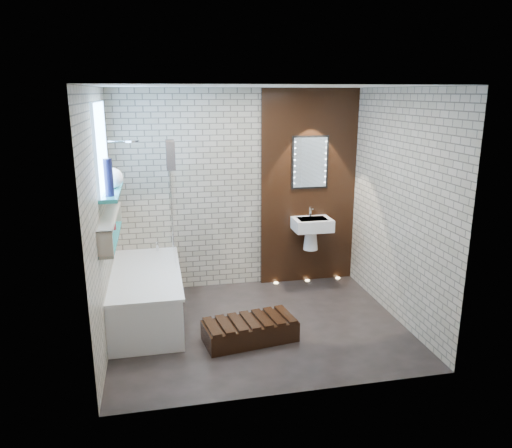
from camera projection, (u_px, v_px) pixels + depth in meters
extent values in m
plane|color=black|center=(259.00, 326.00, 5.50)|extent=(3.20, 3.20, 0.00)
cube|color=gray|center=(238.00, 190.00, 6.39)|extent=(3.20, 0.04, 2.60)
cube|color=gray|center=(292.00, 252.00, 3.93)|extent=(3.20, 0.04, 2.60)
cube|color=gray|center=(101.00, 222.00, 4.85)|extent=(0.04, 2.60, 2.60)
cube|color=gray|center=(398.00, 207.00, 5.47)|extent=(0.04, 2.60, 2.60)
plane|color=white|center=(259.00, 86.00, 4.82)|extent=(3.20, 3.20, 0.00)
cube|color=black|center=(308.00, 188.00, 6.55)|extent=(1.30, 0.06, 2.60)
cube|color=#7FADE0|center=(101.00, 147.00, 5.00)|extent=(0.03, 1.00, 0.90)
cube|color=teal|center=(112.00, 192.00, 5.13)|extent=(0.18, 1.00, 0.04)
cube|color=teal|center=(111.00, 238.00, 5.06)|extent=(0.14, 1.30, 0.03)
cube|color=#B2A899|center=(110.00, 216.00, 5.00)|extent=(0.14, 1.30, 0.03)
cube|color=#B2A899|center=(105.00, 245.00, 4.43)|extent=(0.14, 0.03, 0.26)
cube|color=#B2A899|center=(115.00, 213.00, 5.63)|extent=(0.14, 0.03, 0.26)
cube|color=white|center=(146.00, 296.00, 5.61)|extent=(0.75, 1.70, 0.55)
cube|color=white|center=(145.00, 273.00, 5.54)|extent=(0.79, 1.74, 0.03)
cylinder|color=silver|center=(157.00, 246.00, 6.24)|extent=(0.04, 0.04, 0.12)
cube|color=white|center=(172.00, 202.00, 5.84)|extent=(0.01, 0.78, 1.40)
cube|color=#292421|center=(170.00, 155.00, 5.59)|extent=(0.10, 0.25, 0.33)
cylinder|color=silver|center=(131.00, 141.00, 5.62)|extent=(0.18, 0.18, 0.02)
cube|color=white|center=(312.00, 225.00, 6.46)|extent=(0.50, 0.36, 0.16)
cone|color=white|center=(311.00, 239.00, 6.57)|extent=(0.20, 0.20, 0.28)
cylinder|color=silver|center=(310.00, 212.00, 6.52)|extent=(0.03, 0.03, 0.14)
cube|color=black|center=(310.00, 162.00, 6.42)|extent=(0.50, 0.02, 0.70)
cube|color=silver|center=(310.00, 163.00, 6.41)|extent=(0.45, 0.01, 0.65)
cube|color=black|center=(250.00, 331.00, 5.16)|extent=(1.02, 0.57, 0.21)
cylinder|color=maroon|center=(113.00, 223.00, 5.29)|extent=(0.06, 0.06, 0.15)
cylinder|color=#B36B1B|center=(108.00, 243.00, 4.67)|extent=(0.05, 0.05, 0.10)
cylinder|color=#141738|center=(109.00, 178.00, 4.78)|extent=(0.09, 0.09, 0.37)
sphere|color=white|center=(113.00, 178.00, 5.21)|extent=(0.22, 0.22, 0.22)
cylinder|color=#FFD899|center=(276.00, 283.00, 6.73)|extent=(0.06, 0.06, 0.01)
cylinder|color=#FFD899|center=(307.00, 280.00, 6.82)|extent=(0.06, 0.06, 0.01)
cylinder|color=#FFD899|center=(338.00, 278.00, 6.91)|extent=(0.06, 0.06, 0.01)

